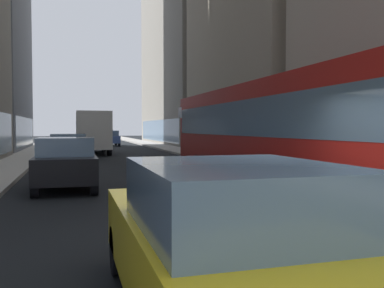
{
  "coord_description": "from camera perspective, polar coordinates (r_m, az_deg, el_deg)",
  "views": [
    {
      "loc": [
        -2.56,
        -4.73,
        1.93
      ],
      "look_at": [
        1.12,
        8.06,
        1.4
      ],
      "focal_mm": 38.63,
      "sensor_mm": 36.0,
      "label": 1
    }
  ],
  "objects": [
    {
      "name": "ground_plane",
      "position": [
        39.86,
        -12.35,
        -0.55
      ],
      "size": [
        120.0,
        120.0,
        0.0
      ],
      "primitive_type": "plane",
      "color": "black"
    },
    {
      "name": "sidewalk_left",
      "position": [
        39.9,
        -20.55,
        -0.53
      ],
      "size": [
        2.4,
        110.0,
        0.15
      ],
      "primitive_type": "cube",
      "color": "#ADA89E",
      "rests_on": "ground"
    },
    {
      "name": "sidewalk_right",
      "position": [
        40.62,
        -4.3,
        -0.35
      ],
      "size": [
        2.4,
        110.0,
        0.15
      ],
      "primitive_type": "cube",
      "color": "#9E9991",
      "rests_on": "ground"
    },
    {
      "name": "building_right_far",
      "position": [
        50.81,
        1.04,
        16.64
      ],
      "size": [
        10.2,
        22.71,
        29.09
      ],
      "color": "gray",
      "rests_on": "ground"
    },
    {
      "name": "transit_bus",
      "position": [
        11.44,
        11.89,
        1.47
      ],
      "size": [
        2.78,
        11.53,
        3.05
      ],
      "color": "red",
      "rests_on": "ground"
    },
    {
      "name": "car_black_suv",
      "position": [
        13.59,
        -17.03,
        -2.5
      ],
      "size": [
        1.8,
        4.07,
        1.62
      ],
      "color": "black",
      "rests_on": "ground"
    },
    {
      "name": "car_blue_hatchback",
      "position": [
        44.63,
        -11.21,
        0.81
      ],
      "size": [
        1.72,
        4.22,
        1.62
      ],
      "color": "#4C6BB7",
      "rests_on": "ground"
    },
    {
      "name": "car_white_van",
      "position": [
        21.74,
        -16.67,
        -0.74
      ],
      "size": [
        1.79,
        4.34,
        1.62
      ],
      "color": "silver",
      "rests_on": "ground"
    },
    {
      "name": "car_yellow_taxi",
      "position": [
        3.89,
        5.26,
        -14.22
      ],
      "size": [
        1.8,
        4.6,
        1.62
      ],
      "color": "yellow",
      "rests_on": "ground"
    },
    {
      "name": "box_truck",
      "position": [
        31.44,
        -13.58,
        1.73
      ],
      "size": [
        2.3,
        7.5,
        3.05
      ],
      "color": "#19519E",
      "rests_on": "ground"
    },
    {
      "name": "dalmatian_dog",
      "position": [
        6.09,
        20.85,
        -11.32
      ],
      "size": [
        0.22,
        0.96,
        0.72
      ],
      "color": "white",
      "rests_on": "ground"
    }
  ]
}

